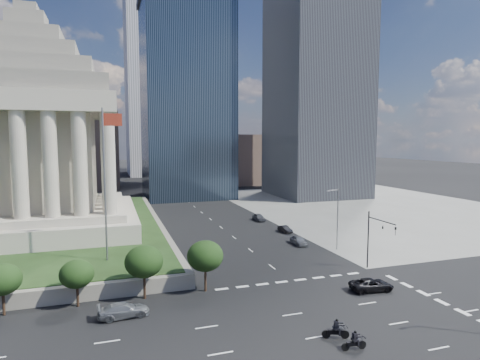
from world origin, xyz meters
name	(u,v)px	position (x,y,z in m)	size (l,w,h in m)	color
ground	(178,194)	(0.00, 100.00, 0.00)	(500.00, 500.00, 0.00)	black
sidewalk_ne	(372,206)	(46.00, 60.00, 0.01)	(68.00, 90.00, 0.03)	slate
war_memorial	(32,119)	(-34.00, 48.00, 21.40)	(34.00, 34.00, 39.00)	#AA9E8F
flagpole	(106,176)	(-21.83, 24.00, 13.11)	(2.52, 0.24, 20.00)	slate
midrise_glass	(186,101)	(2.00, 95.00, 30.00)	(26.00, 26.00, 60.00)	black
highrise_ne	(317,37)	(42.00, 85.00, 50.00)	(26.00, 28.00, 100.00)	black
building_filler_ne	(242,159)	(32.00, 130.00, 10.00)	(20.00, 30.00, 20.00)	brown
building_filler_nw	(85,150)	(-30.00, 130.00, 14.00)	(24.00, 30.00, 28.00)	brown
traffic_signal_ne	(377,234)	(12.50, 13.70, 5.25)	(0.30, 5.74, 8.00)	black
street_lamp_north	(337,215)	(13.33, 25.00, 5.66)	(2.13, 0.22, 10.00)	slate
pickup_truck	(372,285)	(7.74, 8.05, 0.72)	(5.16, 2.38, 1.43)	black
suv_grey	(124,310)	(-20.42, 9.73, 0.73)	(2.05, 5.05, 1.47)	slate
parked_sedan_near	(299,240)	(9.00, 29.80, 0.76)	(1.79, 4.44, 1.51)	gray
parked_sedan_mid	(285,229)	(10.62, 38.92, 0.62)	(3.74, 1.30, 1.23)	black
parked_sedan_far	(259,217)	(9.78, 51.01, 0.78)	(4.56, 1.83, 1.55)	#4C4F53
motorcycle_lead	(336,329)	(-2.49, -0.72, 0.93)	(2.49, 0.68, 1.85)	black
motorcycle_trail	(354,340)	(-2.05, -2.94, 0.85)	(2.28, 0.62, 1.70)	black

